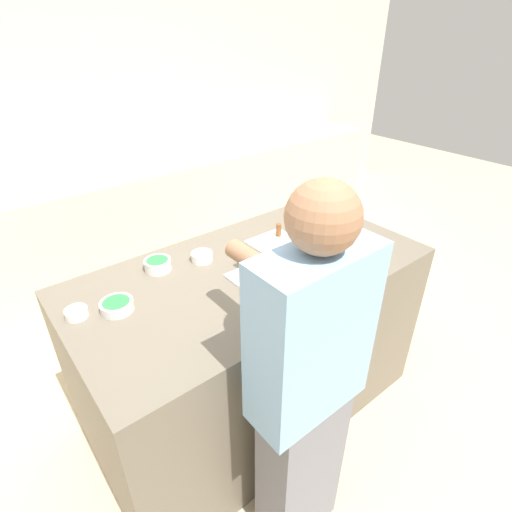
% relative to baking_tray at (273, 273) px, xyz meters
% --- Properties ---
extents(ground_plane, '(12.00, 12.00, 0.00)m').
position_rel_baking_tray_xyz_m(ground_plane, '(-0.05, 0.10, -0.96)').
color(ground_plane, '#C6B28E').
extents(wall_back, '(8.00, 0.05, 2.60)m').
position_rel_baking_tray_xyz_m(wall_back, '(-0.05, 2.40, 0.34)').
color(wall_back, beige).
rests_on(wall_back, ground_plane).
extents(back_cabinet_block, '(6.00, 0.60, 0.89)m').
position_rel_baking_tray_xyz_m(back_cabinet_block, '(-0.05, 2.07, -0.51)').
color(back_cabinet_block, beige).
rests_on(back_cabinet_block, ground_plane).
extents(kitchen_island, '(1.76, 0.92, 0.95)m').
position_rel_baking_tray_xyz_m(kitchen_island, '(-0.05, 0.10, -0.48)').
color(kitchen_island, '#6B6051').
rests_on(kitchen_island, ground_plane).
extents(baking_tray, '(0.40, 0.26, 0.01)m').
position_rel_baking_tray_xyz_m(baking_tray, '(0.00, 0.00, 0.00)').
color(baking_tray, silver).
rests_on(baking_tray, kitchen_island).
extents(gingerbread_house, '(0.21, 0.18, 0.23)m').
position_rel_baking_tray_xyz_m(gingerbread_house, '(0.00, 0.00, 0.09)').
color(gingerbread_house, brown).
rests_on(gingerbread_house, baking_tray).
extents(decorative_tree, '(0.17, 0.17, 0.39)m').
position_rel_baking_tray_xyz_m(decorative_tree, '(0.31, 0.10, 0.19)').
color(decorative_tree, '#DBD675').
rests_on(decorative_tree, kitchen_island).
extents(candy_bowl_near_tray_left, '(0.11, 0.11, 0.04)m').
position_rel_baking_tray_xyz_m(candy_bowl_near_tray_left, '(-0.20, 0.31, 0.02)').
color(candy_bowl_near_tray_left, white).
rests_on(candy_bowl_near_tray_left, kitchen_island).
extents(candy_bowl_far_left, '(0.14, 0.14, 0.04)m').
position_rel_baking_tray_xyz_m(candy_bowl_far_left, '(-0.69, 0.19, 0.02)').
color(candy_bowl_far_left, silver).
rests_on(candy_bowl_far_left, kitchen_island).
extents(candy_bowl_far_right, '(0.13, 0.13, 0.05)m').
position_rel_baking_tray_xyz_m(candy_bowl_far_right, '(-0.41, 0.37, 0.03)').
color(candy_bowl_far_right, white).
rests_on(candy_bowl_far_right, kitchen_island).
extents(candy_bowl_center_rear, '(0.09, 0.09, 0.04)m').
position_rel_baking_tray_xyz_m(candy_bowl_center_rear, '(-0.84, 0.26, 0.02)').
color(candy_bowl_center_rear, white).
rests_on(candy_bowl_center_rear, kitchen_island).
extents(person, '(0.43, 0.54, 1.64)m').
position_rel_baking_tray_xyz_m(person, '(-0.31, -0.54, -0.11)').
color(person, slate).
rests_on(person, ground_plane).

